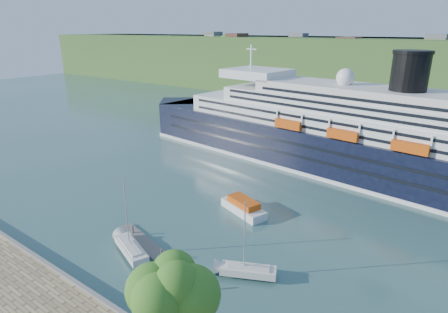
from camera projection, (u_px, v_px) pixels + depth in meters
ground at (88, 297)px, 40.66m from camera, size 400.00×400.00×0.00m
far_hillside at (405, 70)px, 147.22m from camera, size 400.00×50.00×24.00m
quay_coping at (86, 289)px, 40.13m from camera, size 220.00×0.50×0.30m
cruise_ship at (342, 112)px, 73.38m from camera, size 109.20×26.02×24.29m
floating_pontoon at (154, 252)px, 48.51m from camera, size 17.45×6.13×0.39m
sailboat_white_near at (129, 221)px, 46.33m from camera, size 8.08×4.77×10.09m
sailboat_white_far at (249, 243)px, 42.31m from camera, size 7.33×4.92×9.27m
tender_launch at (244, 206)px, 58.87m from camera, size 8.96×5.51×2.34m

